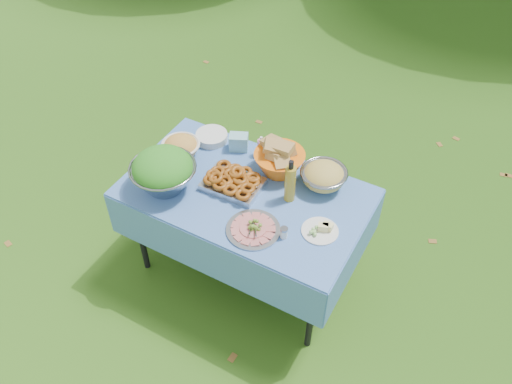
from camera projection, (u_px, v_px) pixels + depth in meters
ground at (247, 269)px, 3.79m from camera, size 80.00×80.00×0.00m
picnic_table at (246, 233)px, 3.52m from camera, size 1.46×0.86×0.76m
salad_bowl at (163, 171)px, 3.19m from camera, size 0.47×0.47×0.26m
pasta_bowl_white at (181, 147)px, 3.44m from camera, size 0.25×0.25×0.14m
plate_stack at (212, 137)px, 3.58m from camera, size 0.24×0.24×0.05m
wipes_box at (239, 142)px, 3.50m from camera, size 0.14×0.13×0.11m
sanitizer_bottle at (261, 146)px, 3.44m from camera, size 0.07×0.07×0.14m
bread_bowl at (279, 158)px, 3.31m from camera, size 0.39×0.39×0.21m
pasta_bowl_steel at (324, 176)px, 3.24m from camera, size 0.36×0.36×0.15m
fried_tray at (233, 182)px, 3.25m from camera, size 0.36×0.26×0.08m
charcuterie_platter at (253, 226)px, 3.01m from camera, size 0.40×0.40×0.07m
oil_bottle at (290, 181)px, 3.11m from camera, size 0.08×0.08×0.29m
cheese_plate at (320, 228)px, 3.01m from camera, size 0.24×0.24×0.06m
shaker at (284, 233)px, 2.97m from camera, size 0.05×0.05×0.07m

